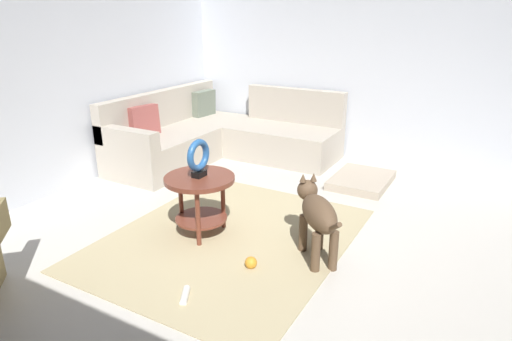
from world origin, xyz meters
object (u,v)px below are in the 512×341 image
side_table (200,190)px  dog_toy_ball (251,263)px  torus_sculpture (198,157)px  dog_toy_rope (185,295)px  dog (317,214)px  sectional_couch (219,137)px  dog_bed_mat (361,180)px

side_table → dog_toy_ball: size_ratio=6.31×
torus_sculpture → dog_toy_rope: 1.17m
dog → dog_toy_ball: bearing=-173.8°
sectional_couch → dog_toy_ball: (-2.15, -1.72, -0.24)m
torus_sculpture → dog: torus_sculpture is taller
dog_bed_mat → dog_toy_rope: bearing=171.1°
sectional_couch → dog: (-1.76, -2.09, 0.09)m
sectional_couch → dog_toy_rope: sectional_couch is taller
sectional_couch → torus_sculpture: size_ratio=6.90×
side_table → dog_bed_mat: side_table is taller
sectional_couch → dog_toy_rope: bearing=-150.6°
side_table → torus_sculpture: (-0.00, 0.00, 0.29)m
dog_bed_mat → dog_toy_rope: dog_bed_mat is taller
sectional_couch → dog_toy_ball: sectional_couch is taller
dog → side_table: bearing=145.8°
side_table → dog: (0.12, -1.02, -0.04)m
dog → dog_toy_ball: (-0.39, 0.37, -0.33)m
side_table → dog_toy_rope: bearing=-151.1°
side_table → torus_sculpture: torus_sculpture is taller
dog_toy_ball → sectional_couch: bearing=38.7°
dog → dog_toy_ball: size_ratio=7.09×
dog_bed_mat → dog_toy_rope: 2.73m
dog_toy_ball → dog_toy_rope: (-0.55, 0.20, -0.02)m
sectional_couch → side_table: sectional_couch is taller
dog_toy_ball → dog_toy_rope: size_ratio=0.54×
dog_bed_mat → dog: bearing=-175.2°
sectional_couch → dog_toy_rope: (-2.70, -1.52, -0.26)m
sectional_couch → dog_toy_ball: 2.77m
side_table → dog_bed_mat: bearing=-25.1°
dog_bed_mat → dog_toy_ball: size_ratio=8.41×
side_table → sectional_couch: bearing=29.5°
sectional_couch → dog: size_ratio=3.34×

